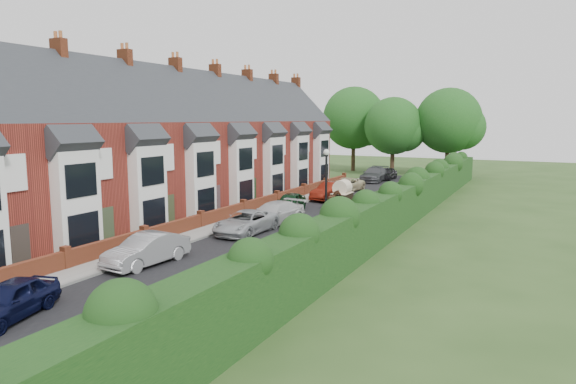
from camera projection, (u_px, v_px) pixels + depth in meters
name	position (u px, v px, depth m)	size (l,w,h in m)	color
ground	(229.00, 258.00, 24.92)	(140.00, 140.00, 0.00)	#2D4C1E
road	(312.00, 218.00, 34.86)	(6.00, 58.00, 0.02)	black
pavement_hedge_side	(370.00, 223.00, 33.02)	(2.20, 58.00, 0.12)	gray
pavement_house_side	(263.00, 213.00, 36.57)	(1.70, 58.00, 0.12)	gray
kerb_hedge_side	(355.00, 221.00, 33.49)	(0.18, 58.00, 0.13)	gray
kerb_house_side	(273.00, 214.00, 36.21)	(0.18, 58.00, 0.13)	gray
hedge	(399.00, 201.00, 32.00)	(2.10, 58.00, 2.85)	#103413
terrace_row	(179.00, 149.00, 37.96)	(9.05, 40.50, 11.50)	#9A3327
garden_wall_row	(244.00, 208.00, 36.08)	(0.35, 40.35, 1.10)	brown
lamppost	(326.00, 185.00, 26.47)	(0.32, 0.32, 5.16)	black
tree_far_left	(396.00, 127.00, 60.71)	(7.14, 6.80, 9.29)	#332316
tree_far_right	(452.00, 122.00, 59.69)	(7.98, 7.60, 10.31)	#332316
tree_far_back	(357.00, 120.00, 65.88)	(8.40, 8.00, 10.82)	#332316
car_navy	(9.00, 300.00, 17.22)	(1.56, 3.88, 1.32)	black
car_silver_a	(147.00, 250.00, 23.66)	(1.52, 4.36, 1.44)	#9A9B9F
car_silver_b	(246.00, 222.00, 30.18)	(2.22, 4.80, 1.34)	#ACB0B4
car_white	(274.00, 214.00, 32.68)	(2.01, 4.94, 1.43)	silver
car_green	(290.00, 202.00, 37.29)	(1.61, 4.00, 1.36)	black
car_red	(330.00, 191.00, 42.71)	(1.55, 4.45, 1.47)	maroon
car_beige	(345.00, 185.00, 47.47)	(2.14, 4.63, 1.29)	#CABB91
car_grey	(374.00, 174.00, 55.31)	(2.17, 5.33, 1.55)	#4C4E52
car_black	(387.00, 173.00, 57.15)	(1.61, 3.99, 1.36)	black
horse	(334.00, 200.00, 38.01)	(0.77, 1.68, 1.42)	#53311E
horse_cart	(342.00, 191.00, 39.55)	(1.29, 2.86, 2.06)	black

